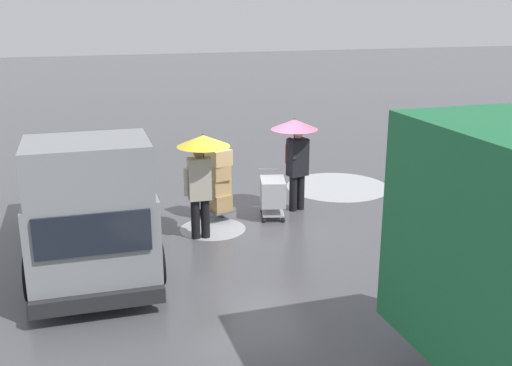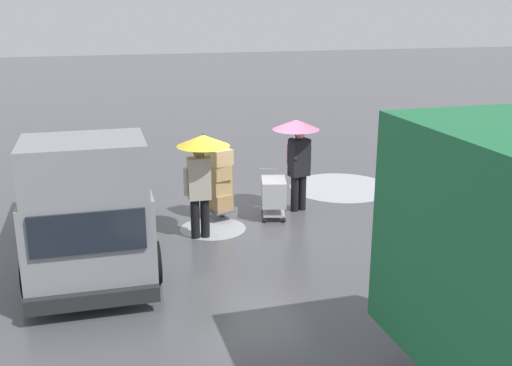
{
  "view_description": "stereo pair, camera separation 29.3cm",
  "coord_description": "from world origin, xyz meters",
  "px_view_note": "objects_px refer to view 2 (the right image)",
  "views": [
    {
      "loc": [
        3.35,
        11.96,
        4.58
      ],
      "look_at": [
        -0.02,
        0.64,
        1.05
      ],
      "focal_mm": 42.66,
      "sensor_mm": 36.0,
      "label": 1
    },
    {
      "loc": [
        3.07,
        12.04,
        4.58
      ],
      "look_at": [
        -0.02,
        0.64,
        1.05
      ],
      "focal_mm": 42.66,
      "sensor_mm": 36.0,
      "label": 2
    }
  ],
  "objects_px": {
    "cargo_van_parked_right": "(89,197)",
    "shopping_cart_vendor": "(274,193)",
    "pedestrian_pink_side": "(297,143)",
    "pedestrian_black_side": "(201,161)",
    "hand_dolly_boxes": "(219,180)"
  },
  "relations": [
    {
      "from": "shopping_cart_vendor",
      "to": "pedestrian_pink_side",
      "type": "xyz_separation_m",
      "value": [
        -0.64,
        -0.34,
        1.0
      ]
    },
    {
      "from": "shopping_cart_vendor",
      "to": "pedestrian_black_side",
      "type": "height_order",
      "value": "pedestrian_black_side"
    },
    {
      "from": "cargo_van_parked_right",
      "to": "hand_dolly_boxes",
      "type": "height_order",
      "value": "cargo_van_parked_right"
    },
    {
      "from": "cargo_van_parked_right",
      "to": "shopping_cart_vendor",
      "type": "xyz_separation_m",
      "value": [
        -3.87,
        -1.21,
        -0.61
      ]
    },
    {
      "from": "shopping_cart_vendor",
      "to": "cargo_van_parked_right",
      "type": "bearing_deg",
      "value": 17.31
    },
    {
      "from": "hand_dolly_boxes",
      "to": "pedestrian_black_side",
      "type": "bearing_deg",
      "value": 60.91
    },
    {
      "from": "pedestrian_pink_side",
      "to": "pedestrian_black_side",
      "type": "xyz_separation_m",
      "value": [
        2.34,
        1.07,
        0.01
      ]
    },
    {
      "from": "hand_dolly_boxes",
      "to": "pedestrian_black_side",
      "type": "distance_m",
      "value": 1.32
    },
    {
      "from": "cargo_van_parked_right",
      "to": "pedestrian_black_side",
      "type": "relative_size",
      "value": 2.49
    },
    {
      "from": "shopping_cart_vendor",
      "to": "pedestrian_pink_side",
      "type": "relative_size",
      "value": 0.47
    },
    {
      "from": "pedestrian_pink_side",
      "to": "pedestrian_black_side",
      "type": "relative_size",
      "value": 1.0
    },
    {
      "from": "pedestrian_black_side",
      "to": "shopping_cart_vendor",
      "type": "bearing_deg",
      "value": -156.94
    },
    {
      "from": "pedestrian_pink_side",
      "to": "pedestrian_black_side",
      "type": "distance_m",
      "value": 2.58
    },
    {
      "from": "shopping_cart_vendor",
      "to": "pedestrian_pink_side",
      "type": "height_order",
      "value": "pedestrian_pink_side"
    },
    {
      "from": "cargo_van_parked_right",
      "to": "pedestrian_pink_side",
      "type": "xyz_separation_m",
      "value": [
        -4.51,
        -1.55,
        0.39
      ]
    }
  ]
}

